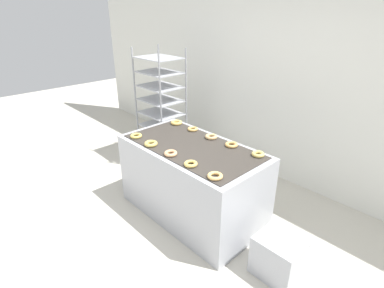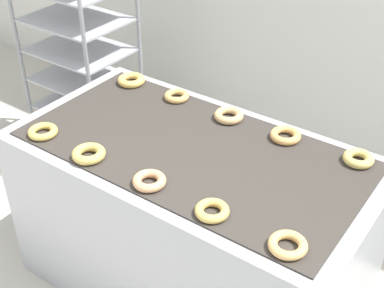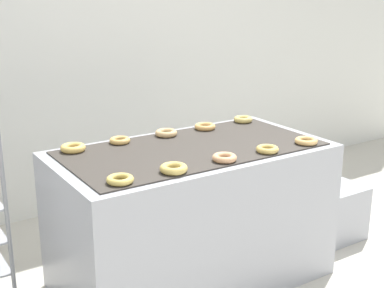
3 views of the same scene
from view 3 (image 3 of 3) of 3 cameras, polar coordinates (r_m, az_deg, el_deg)
wall_back at (r=4.23m, az=-10.98°, el=11.69°), size 8.00×0.05×2.80m
fryer_machine at (r=3.21m, az=0.01°, el=-7.65°), size 1.58×0.84×0.85m
glaze_bin at (r=3.95m, az=14.92°, el=-7.06°), size 0.39×0.32×0.39m
donut_near_leftmost at (r=2.53m, az=-7.68°, el=-3.77°), size 0.13×0.13×0.03m
donut_near_left at (r=2.65m, az=-1.97°, el=-2.62°), size 0.14×0.14×0.04m
donut_near_center at (r=2.82m, az=3.49°, el=-1.47°), size 0.13×0.13×0.04m
donut_near_right at (r=2.99m, az=8.04°, el=-0.55°), size 0.13×0.13×0.03m
donut_near_rightmost at (r=3.19m, az=12.09°, el=0.32°), size 0.13×0.13×0.03m
donut_far_leftmost at (r=3.05m, az=-12.57°, el=-0.40°), size 0.14×0.14×0.04m
donut_far_left at (r=3.16m, az=-7.70°, el=0.39°), size 0.12×0.12×0.03m
donut_far_center at (r=3.29m, az=-2.82°, el=1.18°), size 0.14×0.14×0.04m
donut_far_right at (r=3.44m, az=1.40°, el=1.88°), size 0.14×0.14×0.03m
donut_far_rightmost at (r=3.64m, az=5.47°, el=2.64°), size 0.13×0.13×0.04m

